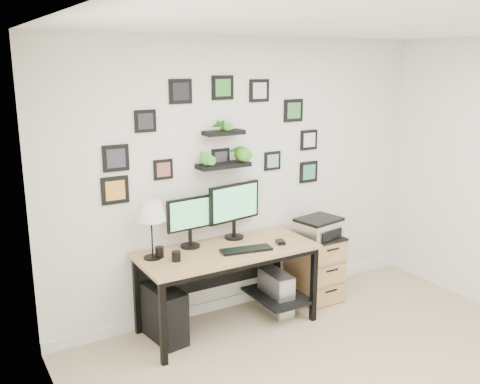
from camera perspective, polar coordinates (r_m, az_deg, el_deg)
room at (r=5.52m, az=0.74°, el=-11.12°), size 4.00×4.00×4.00m
desk at (r=4.86m, az=-1.21°, el=-7.29°), size 1.60×0.70×0.75m
monitor_left at (r=4.76m, az=-5.35°, el=-2.82°), size 0.45×0.19×0.46m
monitor_right at (r=4.96m, az=-0.61°, el=-1.51°), size 0.57×0.21×0.53m
keyboard at (r=4.72m, az=0.66°, el=-6.17°), size 0.48×0.23×0.02m
mouse at (r=4.92m, az=4.34°, el=-5.34°), size 0.10×0.12×0.03m
table_lamp at (r=4.49m, az=-9.48°, el=-2.13°), size 0.25×0.25×0.51m
mug at (r=4.51m, az=-6.82°, el=-6.82°), size 0.08×0.08×0.09m
pen_cup at (r=4.61m, az=-8.58°, el=-6.37°), size 0.07×0.07×0.09m
pc_tower_black at (r=4.80m, az=-8.08°, el=-12.76°), size 0.28×0.50×0.48m
pc_tower_grey at (r=5.25m, az=3.87°, el=-10.64°), size 0.20×0.42×0.41m
file_cabinet at (r=5.56m, az=8.01°, el=-7.88°), size 0.43×0.53×0.67m
printer at (r=5.37m, az=8.40°, el=-3.77°), size 0.47×0.40×0.19m
wall_decor at (r=4.87m, az=-1.78°, el=5.35°), size 2.26×0.18×1.09m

